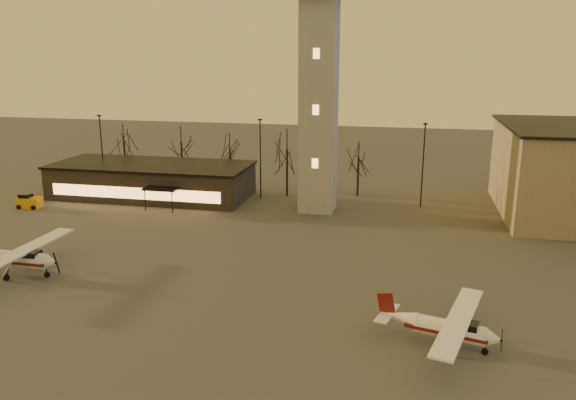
{
  "coord_description": "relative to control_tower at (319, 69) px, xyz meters",
  "views": [
    {
      "loc": [
        10.25,
        -33.45,
        18.01
      ],
      "look_at": [
        0.14,
        13.0,
        5.57
      ],
      "focal_mm": 35.0,
      "sensor_mm": 36.0,
      "label": 1
    }
  ],
  "objects": [
    {
      "name": "terminal",
      "position": [
        -21.99,
        1.98,
        -14.17
      ],
      "size": [
        25.4,
        12.2,
        4.3
      ],
      "color": "black",
      "rests_on": "ground"
    },
    {
      "name": "ground",
      "position": [
        0.0,
        -30.0,
        -16.33
      ],
      "size": [
        220.0,
        220.0,
        0.0
      ],
      "primitive_type": "plane",
      "color": "#3A3836",
      "rests_on": "ground"
    },
    {
      "name": "service_cart",
      "position": [
        -34.06,
        -6.46,
        -15.66
      ],
      "size": [
        2.89,
        1.98,
        1.75
      ],
      "rotation": [
        0.0,
        0.0,
        0.09
      ],
      "color": "orange",
      "rests_on": "ground"
    },
    {
      "name": "cessna_front",
      "position": [
        13.51,
        -30.02,
        -15.34
      ],
      "size": [
        8.41,
        10.47,
        2.9
      ],
      "rotation": [
        0.0,
        0.0,
        -0.26
      ],
      "color": "silver",
      "rests_on": "ground"
    },
    {
      "name": "cessna_rear",
      "position": [
        -20.88,
        -25.27,
        -15.19
      ],
      "size": [
        9.46,
        11.96,
        3.31
      ],
      "rotation": [
        0.0,
        0.0,
        -0.01
      ],
      "color": "silver",
      "rests_on": "ground"
    },
    {
      "name": "light_poles",
      "position": [
        0.5,
        1.0,
        -10.92
      ],
      "size": [
        58.5,
        12.25,
        10.14
      ],
      "color": "black",
      "rests_on": "ground"
    },
    {
      "name": "control_tower",
      "position": [
        0.0,
        0.0,
        0.0
      ],
      "size": [
        6.8,
        6.8,
        32.6
      ],
      "color": "gray",
      "rests_on": "ground"
    },
    {
      "name": "tree_row",
      "position": [
        -13.7,
        9.16,
        -10.39
      ],
      "size": [
        37.2,
        9.2,
        8.8
      ],
      "color": "black",
      "rests_on": "ground"
    }
  ]
}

